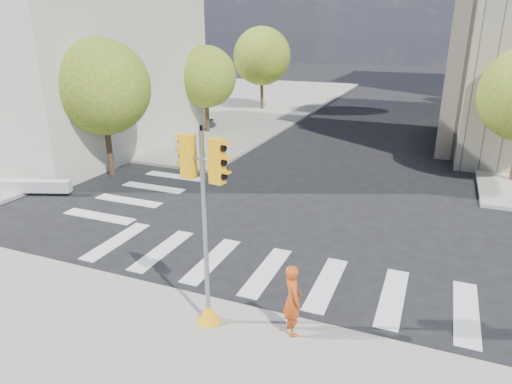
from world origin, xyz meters
TOP-DOWN VIEW (x-y plane):
  - ground at (0.00, 0.00)m, footprint 160.00×160.00m
  - sidewalk_far_left at (-20.00, 26.00)m, footprint 28.00×40.00m
  - classical_building at (-20.00, 8.00)m, footprint 19.00×15.00m
  - tree_lw_near at (-10.50, 4.00)m, footprint 4.40×4.40m
  - tree_lw_mid at (-10.50, 14.00)m, footprint 4.00×4.00m
  - tree_lw_far at (-10.50, 24.00)m, footprint 4.80×4.80m
  - tree_re_mid at (7.50, 22.00)m, footprint 4.60×4.60m
  - tree_re_far at (7.50, 34.00)m, footprint 4.00×4.00m
  - lamp_far at (8.00, 28.00)m, footprint 0.35×0.18m
  - traffic_signal at (-0.43, -4.98)m, footprint 1.08×0.56m
  - photographer at (1.51, -4.60)m, footprint 0.71×0.75m
  - planter_wall at (-13.00, -0.11)m, footprint 5.77×2.45m

SIDE VIEW (x-z plane):
  - ground at x=0.00m, z-range 0.00..0.00m
  - sidewalk_far_left at x=-20.00m, z-range 0.00..0.15m
  - planter_wall at x=-13.00m, z-range 0.15..0.65m
  - photographer at x=1.51m, z-range 0.15..1.87m
  - traffic_signal at x=-0.43m, z-range -0.20..4.54m
  - tree_lw_mid at x=-10.50m, z-range 0.88..6.65m
  - tree_re_far at x=7.50m, z-range 0.93..6.80m
  - tree_lw_near at x=-10.50m, z-range 1.00..7.41m
  - tree_re_mid at x=7.50m, z-range 1.02..7.68m
  - tree_lw_far at x=-10.50m, z-range 1.07..8.01m
  - lamp_far at x=8.00m, z-range 0.52..8.63m
  - classical_building at x=-20.00m, z-range 0.09..12.79m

